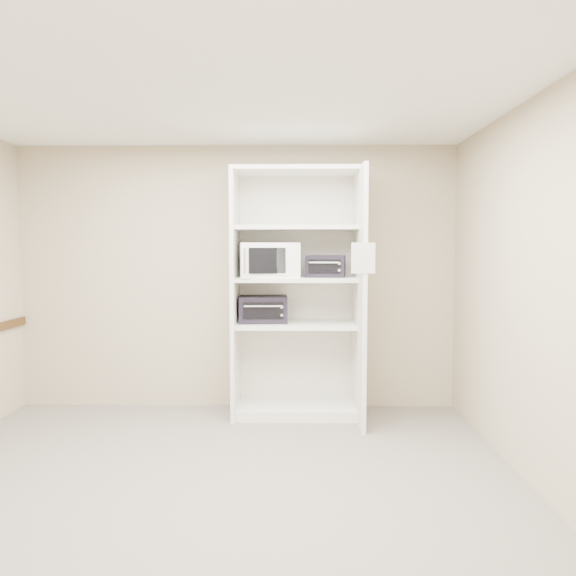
{
  "coord_description": "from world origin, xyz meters",
  "views": [
    {
      "loc": [
        0.62,
        -3.79,
        1.65
      ],
      "look_at": [
        0.54,
        1.37,
        1.29
      ],
      "focal_mm": 35.0,
      "sensor_mm": 36.0,
      "label": 1
    }
  ],
  "objects_px": {
    "shelving_unit": "(301,301)",
    "toaster_oven_lower": "(263,309)",
    "microwave": "(269,260)",
    "toaster_oven_upper": "(326,266)"
  },
  "relations": [
    {
      "from": "shelving_unit",
      "to": "microwave",
      "type": "xyz_separation_m",
      "value": [
        -0.31,
        -0.05,
        0.41
      ]
    },
    {
      "from": "toaster_oven_upper",
      "to": "microwave",
      "type": "bearing_deg",
      "value": -167.51
    },
    {
      "from": "toaster_oven_lower",
      "to": "toaster_oven_upper",
      "type": "bearing_deg",
      "value": -6.73
    },
    {
      "from": "toaster_oven_upper",
      "to": "toaster_oven_lower",
      "type": "distance_m",
      "value": 0.75
    },
    {
      "from": "microwave",
      "to": "toaster_oven_upper",
      "type": "relative_size",
      "value": 1.5
    },
    {
      "from": "shelving_unit",
      "to": "toaster_oven_lower",
      "type": "distance_m",
      "value": 0.38
    },
    {
      "from": "microwave",
      "to": "toaster_oven_lower",
      "type": "relative_size",
      "value": 1.19
    },
    {
      "from": "toaster_oven_lower",
      "to": "microwave",
      "type": "bearing_deg",
      "value": -57.31
    },
    {
      "from": "shelving_unit",
      "to": "toaster_oven_upper",
      "type": "xyz_separation_m",
      "value": [
        0.24,
        -0.01,
        0.35
      ]
    },
    {
      "from": "microwave",
      "to": "toaster_oven_lower",
      "type": "bearing_deg",
      "value": 118.34
    }
  ]
}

